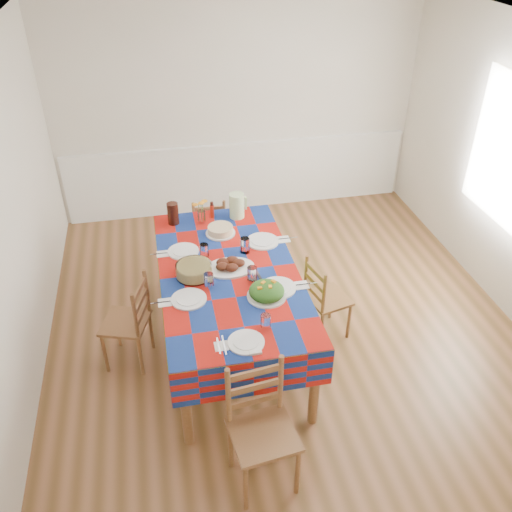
# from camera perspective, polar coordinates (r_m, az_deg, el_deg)

# --- Properties ---
(room) EXTENTS (4.58, 5.08, 2.78)m
(room) POSITION_cam_1_polar(r_m,az_deg,el_deg) (4.61, 3.45, 5.30)
(room) COLOR brown
(room) RESTS_ON ground
(wainscot) EXTENTS (4.41, 0.06, 0.92)m
(wainscot) POSITION_cam_1_polar(r_m,az_deg,el_deg) (7.17, -1.79, 8.59)
(wainscot) COLOR white
(wainscot) RESTS_ON room
(window_right) EXTENTS (0.00, 1.40, 1.40)m
(window_right) POSITION_cam_1_polar(r_m,az_deg,el_deg) (5.73, 25.15, 9.69)
(window_right) COLOR white
(window_right) RESTS_ON room
(dining_table) EXTENTS (1.18, 2.20, 0.85)m
(dining_table) POSITION_cam_1_polar(r_m,az_deg,el_deg) (4.71, -2.86, -2.56)
(dining_table) COLOR brown
(dining_table) RESTS_ON room
(setting_near_head) EXTENTS (0.44, 0.29, 0.13)m
(setting_near_head) POSITION_cam_1_polar(r_m,az_deg,el_deg) (3.98, -0.38, -8.29)
(setting_near_head) COLOR white
(setting_near_head) RESTS_ON dining_table
(setting_left_near) EXTENTS (0.52, 0.31, 0.14)m
(setting_left_near) POSITION_cam_1_polar(r_m,az_deg,el_deg) (4.38, -6.40, -3.83)
(setting_left_near) COLOR white
(setting_left_near) RESTS_ON dining_table
(setting_left_far) EXTENTS (0.51, 0.31, 0.14)m
(setting_left_far) POSITION_cam_1_polar(r_m,az_deg,el_deg) (4.88, -6.96, 0.51)
(setting_left_far) COLOR white
(setting_left_far) RESTS_ON dining_table
(setting_right_near) EXTENTS (0.57, 0.33, 0.14)m
(setting_right_near) POSITION_cam_1_polar(r_m,az_deg,el_deg) (4.46, 1.41, -2.83)
(setting_right_near) COLOR white
(setting_right_near) RESTS_ON dining_table
(setting_right_far) EXTENTS (0.57, 0.33, 0.15)m
(setting_right_far) POSITION_cam_1_polar(r_m,az_deg,el_deg) (4.96, 0.11, 1.43)
(setting_right_far) COLOR white
(setting_right_far) RESTS_ON dining_table
(meat_platter) EXTENTS (0.43, 0.31, 0.08)m
(meat_platter) POSITION_cam_1_polar(r_m,az_deg,el_deg) (4.66, -2.79, -1.02)
(meat_platter) COLOR white
(meat_platter) RESTS_ON dining_table
(salad_platter) EXTENTS (0.32, 0.32, 0.13)m
(salad_platter) POSITION_cam_1_polar(r_m,az_deg,el_deg) (4.33, 1.13, -3.77)
(salad_platter) COLOR white
(salad_platter) RESTS_ON dining_table
(pasta_bowl) EXTENTS (0.31, 0.31, 0.11)m
(pasta_bowl) POSITION_cam_1_polar(r_m,az_deg,el_deg) (4.59, -6.55, -1.51)
(pasta_bowl) COLOR white
(pasta_bowl) RESTS_ON dining_table
(cake) EXTENTS (0.28, 0.28, 0.08)m
(cake) POSITION_cam_1_polar(r_m,az_deg,el_deg) (5.15, -3.77, 2.71)
(cake) COLOR white
(cake) RESTS_ON dining_table
(serving_utensils) EXTENTS (0.17, 0.37, 0.01)m
(serving_utensils) POSITION_cam_1_polar(r_m,az_deg,el_deg) (4.57, -0.08, -2.17)
(serving_utensils) COLOR black
(serving_utensils) RESTS_ON dining_table
(flower_vase) EXTENTS (0.15, 0.13, 0.25)m
(flower_vase) POSITION_cam_1_polar(r_m,az_deg,el_deg) (5.31, -5.78, 4.49)
(flower_vase) COLOR white
(flower_vase) RESTS_ON dining_table
(hot_sauce) EXTENTS (0.04, 0.04, 0.17)m
(hot_sauce) POSITION_cam_1_polar(r_m,az_deg,el_deg) (5.40, -4.65, 4.87)
(hot_sauce) COLOR red
(hot_sauce) RESTS_ON dining_table
(green_pitcher) EXTENTS (0.15, 0.15, 0.25)m
(green_pitcher) POSITION_cam_1_polar(r_m,az_deg,el_deg) (5.38, -2.04, 5.33)
(green_pitcher) COLOR #CDF1AA
(green_pitcher) RESTS_ON dining_table
(tea_pitcher) EXTENTS (0.11, 0.11, 0.22)m
(tea_pitcher) POSITION_cam_1_polar(r_m,az_deg,el_deg) (5.33, -8.73, 4.45)
(tea_pitcher) COLOR black
(tea_pitcher) RESTS_ON dining_table
(name_card) EXTENTS (0.09, 0.03, 0.02)m
(name_card) POSITION_cam_1_polar(r_m,az_deg,el_deg) (3.87, -0.04, -10.16)
(name_card) COLOR white
(name_card) RESTS_ON dining_table
(chair_near) EXTENTS (0.49, 0.47, 0.99)m
(chair_near) POSITION_cam_1_polar(r_m,az_deg,el_deg) (3.91, 0.58, -17.80)
(chair_near) COLOR brown
(chair_near) RESTS_ON room
(chair_far) EXTENTS (0.40, 0.38, 0.86)m
(chair_far) POSITION_cam_1_polar(r_m,az_deg,el_deg) (6.05, -4.91, 2.60)
(chair_far) COLOR brown
(chair_far) RESTS_ON room
(chair_left) EXTENTS (0.48, 0.49, 0.89)m
(chair_left) POSITION_cam_1_polar(r_m,az_deg,el_deg) (4.88, -13.14, -6.83)
(chair_left) COLOR brown
(chair_left) RESTS_ON room
(chair_right) EXTENTS (0.43, 0.44, 0.84)m
(chair_right) POSITION_cam_1_polar(r_m,az_deg,el_deg) (5.09, 7.22, -4.54)
(chair_right) COLOR brown
(chair_right) RESTS_ON room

